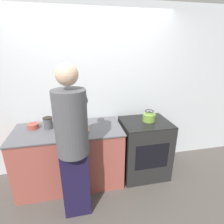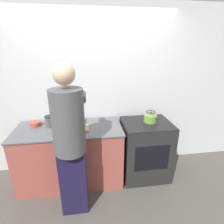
% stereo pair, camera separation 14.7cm
% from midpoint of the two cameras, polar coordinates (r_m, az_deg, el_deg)
% --- Properties ---
extents(ground_plane, '(12.00, 12.00, 0.00)m').
position_cam_midpoint_polar(ground_plane, '(2.79, -2.71, -24.64)').
color(ground_plane, '#4C4742').
extents(wall_back, '(8.00, 0.05, 2.60)m').
position_cam_midpoint_polar(wall_back, '(2.79, -4.64, 6.37)').
color(wall_back, silver).
rests_on(wall_back, ground_plane).
extents(counter, '(1.51, 0.70, 0.89)m').
position_cam_midpoint_polar(counter, '(2.77, -11.69, -13.52)').
color(counter, '#9E4C42').
rests_on(counter, ground_plane).
extents(oven, '(0.72, 0.61, 0.92)m').
position_cam_midpoint_polar(oven, '(2.88, 12.20, -11.79)').
color(oven, black).
rests_on(oven, ground_plane).
extents(person, '(0.40, 0.63, 1.84)m').
position_cam_midpoint_polar(person, '(2.01, -11.48, -8.92)').
color(person, '#1B1536').
rests_on(person, ground_plane).
extents(cutting_board, '(0.31, 0.24, 0.02)m').
position_cam_midpoint_polar(cutting_board, '(2.50, -9.54, -5.32)').
color(cutting_board, '#A87A4C').
rests_on(cutting_board, counter).
extents(knife, '(0.18, 0.09, 0.01)m').
position_cam_midpoint_polar(knife, '(2.47, -9.60, -5.37)').
color(knife, silver).
rests_on(knife, cutting_board).
extents(kettle, '(0.19, 0.19, 0.16)m').
position_cam_midpoint_polar(kettle, '(2.68, 13.95, -1.79)').
color(kettle, olive).
rests_on(kettle, oven).
extents(bowl_prep, '(0.16, 0.16, 0.07)m').
position_cam_midpoint_polar(bowl_prep, '(2.75, -22.37, -3.64)').
color(bowl_prep, '#9E4738').
rests_on(bowl_prep, counter).
extents(canister_jar, '(0.13, 0.13, 0.16)m').
position_cam_midpoint_polar(canister_jar, '(2.64, -18.19, -2.91)').
color(canister_jar, '#4C4C51').
rests_on(canister_jar, counter).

